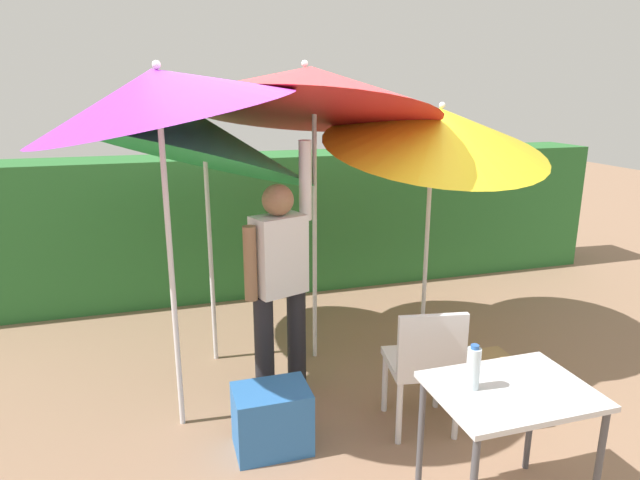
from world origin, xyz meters
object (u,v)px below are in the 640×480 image
person_vendor (279,277)px  crate_cardboard (486,382)px  bottle_water (473,368)px  cooler_box (272,419)px  chair_plastic (425,361)px  umbrella_navy (158,94)px  folding_table (510,404)px  umbrella_orange (437,128)px  umbrella_rainbow (200,139)px  umbrella_yellow (310,90)px

person_vendor → crate_cardboard: 1.68m
person_vendor → bottle_water: person_vendor is taller
person_vendor → cooler_box: bearing=-108.4°
chair_plastic → cooler_box: size_ratio=1.89×
umbrella_navy → bottle_water: size_ratio=10.39×
folding_table → bottle_water: bottle_water is taller
person_vendor → crate_cardboard: person_vendor is taller
umbrella_orange → cooler_box: (-1.58, -0.98, -1.71)m
umbrella_rainbow → bottle_water: 2.66m
umbrella_yellow → folding_table: (0.49, -2.04, -1.55)m
umbrella_orange → umbrella_yellow: bearing=170.2°
umbrella_orange → umbrella_navy: (-2.12, -0.56, 0.27)m
umbrella_navy → cooler_box: (0.53, -0.42, -1.98)m
umbrella_navy → crate_cardboard: size_ratio=6.10×
umbrella_yellow → crate_cardboard: 2.52m
cooler_box → bottle_water: (0.87, -0.83, 0.65)m
umbrella_navy → folding_table: umbrella_navy is taller
folding_table → umbrella_navy: bearing=140.8°
umbrella_rainbow → crate_cardboard: bearing=-35.7°
crate_cardboard → bottle_water: (-0.72, -0.90, 0.69)m
umbrella_rainbow → umbrella_orange: (1.81, -0.40, 0.07)m
umbrella_orange → umbrella_yellow: 1.06m
umbrella_yellow → cooler_box: size_ratio=5.67×
umbrella_orange → bottle_water: bearing=-111.4°
chair_plastic → folding_table: bearing=-84.7°
umbrella_yellow → umbrella_navy: bearing=-146.7°
umbrella_orange → bottle_water: umbrella_orange is taller
person_vendor → folding_table: 1.75m
umbrella_yellow → person_vendor: 1.44m
umbrella_yellow → umbrella_rainbow: bearing=164.7°
umbrella_rainbow → cooler_box: size_ratio=5.08×
umbrella_rainbow → folding_table: umbrella_rainbow is taller
umbrella_rainbow → umbrella_navy: bearing=-107.6°
umbrella_orange → cooler_box: size_ratio=4.86×
person_vendor → umbrella_yellow: bearing=55.2°
umbrella_navy → chair_plastic: size_ratio=2.80×
person_vendor → cooler_box: (-0.20, -0.60, -0.73)m
umbrella_navy → chair_plastic: (1.53, -0.52, -1.68)m
umbrella_navy → crate_cardboard: (2.13, -0.35, -2.02)m
cooler_box → crate_cardboard: cooler_box is taller
cooler_box → crate_cardboard: (1.59, 0.06, -0.04)m
umbrella_rainbow → cooler_box: (0.23, -1.37, -1.63)m
umbrella_orange → bottle_water: size_ratio=9.54×
umbrella_yellow → cooler_box: (-0.58, -1.15, -2.00)m
umbrella_rainbow → umbrella_yellow: umbrella_yellow is taller
person_vendor → folding_table: bearing=-59.7°
umbrella_rainbow → chair_plastic: umbrella_rainbow is taller
cooler_box → folding_table: bearing=-39.8°
chair_plastic → cooler_box: bearing=174.0°
umbrella_yellow → person_vendor: size_ratio=1.42×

